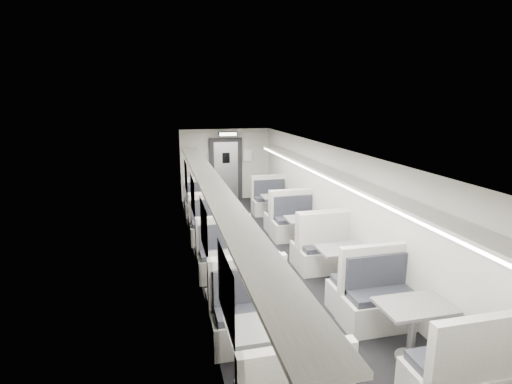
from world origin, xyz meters
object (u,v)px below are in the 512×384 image
passenger (210,200)px  vestibule_door (226,170)px  booth_left_b (217,238)px  exit_sign (228,134)px  booth_left_c (233,276)px  booth_right_c (342,268)px  booth_right_d (412,331)px  booth_left_a (205,210)px  booth_left_d (267,355)px  booth_right_a (277,208)px  booth_right_b (306,234)px

passenger → vestibule_door: bearing=95.0°
booth_left_b → exit_sign: bearing=76.9°
booth_left_c → vestibule_door: (1.00, 6.80, 0.65)m
booth_right_c → booth_right_d: size_ratio=0.97×
booth_left_a → booth_right_d: booth_right_d is taller
booth_left_d → passenger: 6.17m
booth_right_c → vestibule_door: vestibule_door is taller
booth_left_c → booth_right_a: (2.00, 4.02, -0.01)m
booth_left_c → booth_right_c: size_ratio=0.99×
booth_left_b → passenger: (0.09, 1.89, 0.37)m
booth_left_a → booth_right_a: booth_right_a is taller
booth_left_d → booth_right_a: bearing=72.4°
vestibule_door → exit_sign: size_ratio=3.39×
booth_left_a → booth_left_b: bearing=-90.0°
exit_sign → vestibule_door: bearing=90.0°
vestibule_door → exit_sign: (0.00, -0.49, 1.24)m
booth_right_b → exit_sign: size_ratio=3.59×
booth_left_d → exit_sign: 8.84m
booth_right_b → booth_left_a: bearing=127.4°
booth_right_d → passenger: 6.43m
booth_right_a → exit_sign: (-1.00, 2.29, 1.90)m
booth_left_c → exit_sign: bearing=81.0°
booth_left_b → booth_right_c: (2.00, -2.13, 0.01)m
booth_right_d → passenger: size_ratio=1.50×
booth_left_d → booth_right_b: booth_left_d is taller
passenger → exit_sign: 3.00m
booth_left_b → booth_right_a: (2.00, 2.03, -0.01)m
booth_right_b → booth_right_d: booth_right_d is taller
vestibule_door → booth_left_c: bearing=-98.4°
booth_left_a → booth_left_c: booth_left_c is taller
booth_left_c → booth_left_a: bearing=90.0°
booth_left_d → booth_left_b: bearing=90.0°
booth_right_d → passenger: (-1.91, 6.13, 0.35)m
booth_left_b → booth_right_c: bearing=-46.9°
passenger → booth_left_a: bearing=122.5°
booth_left_c → exit_sign: 6.66m
booth_left_d → exit_sign: size_ratio=3.71×
booth_right_c → booth_left_a: bearing=113.9°
exit_sign → booth_left_a: bearing=-117.3°
booth_left_b → booth_right_a: size_ratio=1.02×
booth_right_c → passenger: size_ratio=1.46×
booth_left_a → exit_sign: (1.00, 1.94, 1.91)m
booth_left_d → booth_right_a: 6.61m
booth_left_c → passenger: passenger is taller
booth_right_a → exit_sign: 3.13m
booth_left_d → booth_right_a: booth_left_d is taller
booth_left_d → exit_sign: (1.00, 8.59, 1.87)m
booth_left_b → booth_right_c: size_ratio=0.98×
booth_left_b → booth_right_d: (2.00, -4.24, 0.02)m
booth_right_b → exit_sign: bearing=102.4°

